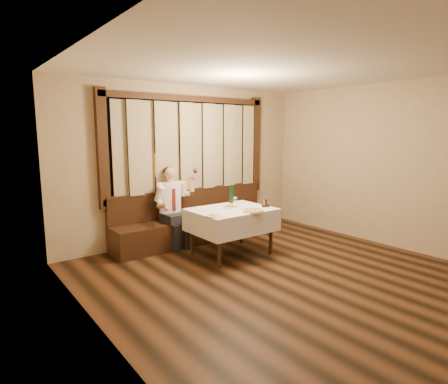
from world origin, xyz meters
TOP-DOWN VIEW (x-y plane):
  - room at (-0.00, 0.97)m, footprint 5.01×6.01m
  - banquette at (0.00, 2.72)m, footprint 3.20×0.61m
  - dining_table at (0.00, 1.70)m, footprint 1.27×0.97m
  - pizza at (0.12, 1.32)m, footprint 0.33×0.33m
  - pasta_red at (0.05, 1.80)m, footprint 0.24×0.24m
  - pasta_cream at (-0.53, 1.43)m, footprint 0.26×0.26m
  - green_bottle at (0.29, 2.08)m, footprint 0.07×0.07m
  - table_wine_glass at (0.13, 1.77)m, footprint 0.06×0.06m
  - cruet_caddy at (0.53, 1.48)m, footprint 0.13×0.09m
  - seated_man at (-0.54, 2.63)m, footprint 0.75×0.56m

SIDE VIEW (x-z plane):
  - banquette at x=0.00m, z-range -0.16..0.78m
  - dining_table at x=0.00m, z-range 0.27..1.03m
  - pizza at x=0.12m, z-range 0.75..0.79m
  - pasta_red at x=0.05m, z-range 0.75..0.83m
  - pasta_cream at x=-0.53m, z-range 0.75..0.84m
  - cruet_caddy at x=0.53m, z-range 0.74..0.87m
  - seated_man at x=-0.54m, z-range 0.12..1.50m
  - table_wine_glass at x=0.13m, z-range 0.80..0.97m
  - green_bottle at x=0.29m, z-range 0.73..1.06m
  - room at x=0.00m, z-range 0.09..2.91m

